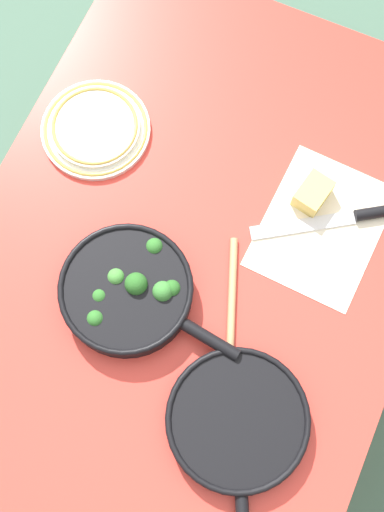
% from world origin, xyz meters
% --- Properties ---
extents(ground_plane, '(14.00, 14.00, 0.00)m').
position_xyz_m(ground_plane, '(0.00, 0.00, 0.00)').
color(ground_plane, '#476B56').
extents(dining_table_red, '(1.25, 0.89, 0.73)m').
position_xyz_m(dining_table_red, '(0.00, 0.00, 0.65)').
color(dining_table_red, red).
rests_on(dining_table_red, ground_plane).
extents(skillet_broccoli, '(0.26, 0.38, 0.07)m').
position_xyz_m(skillet_broccoli, '(0.11, -0.08, 0.76)').
color(skillet_broccoli, black).
rests_on(skillet_broccoli, dining_table_red).
extents(skillet_eggs, '(0.37, 0.26, 0.04)m').
position_xyz_m(skillet_eggs, '(0.26, 0.20, 0.75)').
color(skillet_eggs, black).
rests_on(skillet_eggs, dining_table_red).
extents(wooden_spoon, '(0.34, 0.15, 0.02)m').
position_xyz_m(wooden_spoon, '(0.13, 0.14, 0.74)').
color(wooden_spoon, tan).
rests_on(wooden_spoon, dining_table_red).
extents(parchment_sheet, '(0.30, 0.24, 0.00)m').
position_xyz_m(parchment_sheet, '(-0.17, 0.21, 0.73)').
color(parchment_sheet, beige).
rests_on(parchment_sheet, dining_table_red).
extents(grater_knife, '(0.19, 0.26, 0.02)m').
position_xyz_m(grater_knife, '(-0.20, 0.25, 0.74)').
color(grater_knife, silver).
rests_on(grater_knife, dining_table_red).
extents(cheese_block, '(0.08, 0.07, 0.04)m').
position_xyz_m(cheese_block, '(-0.22, 0.17, 0.76)').
color(cheese_block, '#E0C15B').
rests_on(cheese_block, dining_table_red).
extents(dinner_plate_stack, '(0.23, 0.23, 0.03)m').
position_xyz_m(dinner_plate_stack, '(-0.17, -0.30, 0.75)').
color(dinner_plate_stack, silver).
rests_on(dinner_plate_stack, dining_table_red).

